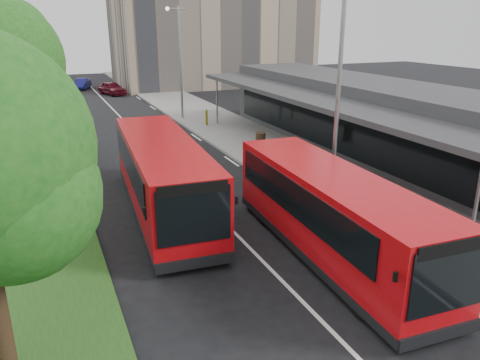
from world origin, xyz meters
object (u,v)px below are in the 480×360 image
object	(u,v)px
lamp_post_far	(179,56)
car_near	(112,88)
bus_main	(332,215)
bollard	(207,118)
lamp_post_near	(336,90)
tree_mid	(0,71)
tree_far	(9,47)
litter_bin	(260,141)
bus_second	(163,177)
car_far	(83,84)

from	to	relation	value
lamp_post_far	car_near	distance (m)	16.08
bus_main	bollard	size ratio (longest dim) A/B	9.32
lamp_post_near	lamp_post_far	xyz separation A→B (m)	(0.00, 20.00, 0.00)
lamp_post_far	car_near	bearing A→B (deg)	100.30
tree_mid	bus_main	bearing A→B (deg)	-47.95
tree_far	bus_main	bearing A→B (deg)	-67.59
lamp_post_near	litter_bin	bearing A→B (deg)	81.39
tree_mid	bus_second	xyz separation A→B (m)	(5.24, -4.57, -3.73)
bus_second	bus_main	bearing A→B (deg)	-50.71
lamp_post_near	car_near	size ratio (longest dim) A/B	2.06
car_far	bus_main	bearing A→B (deg)	-67.33
lamp_post_near	car_far	world-z (taller)	lamp_post_near
lamp_post_far	litter_bin	bearing A→B (deg)	-82.96
tree_far	lamp_post_near	distance (m)	22.08
bollard	car_far	bearing A→B (deg)	103.76
bollard	car_near	world-z (taller)	car_near
lamp_post_far	bollard	bearing A→B (deg)	-74.99
litter_bin	car_near	distance (m)	26.65
bus_second	litter_bin	bearing A→B (deg)	46.15
lamp_post_far	bus_second	bearing A→B (deg)	-108.59
car_far	tree_far	bearing A→B (deg)	-86.55
litter_bin	car_far	world-z (taller)	litter_bin
car_far	lamp_post_near	bearing A→B (deg)	-64.27
tree_mid	bus_main	xyz separation A→B (m)	(9.12, -10.11, -3.81)
car_near	bus_main	bearing A→B (deg)	-108.09
lamp_post_far	bus_main	xyz separation A→B (m)	(-2.01, -23.06, -3.32)
tree_far	lamp_post_far	size ratio (longest dim) A/B	1.08
bus_second	litter_bin	world-z (taller)	bus_second
lamp_post_near	car_near	world-z (taller)	lamp_post_near
bollard	bus_main	bearing A→B (deg)	-98.29
tree_far	car_near	distance (m)	18.92
tree_far	bollard	distance (m)	13.17
lamp_post_near	tree_far	bearing A→B (deg)	120.29
tree_mid	bollard	world-z (taller)	tree_mid
tree_far	car_far	world-z (taller)	tree_far
tree_mid	lamp_post_far	distance (m)	17.08
tree_mid	bus_main	distance (m)	14.14
tree_far	lamp_post_far	distance (m)	11.20
tree_far	bus_second	world-z (taller)	tree_far
litter_bin	bollard	world-z (taller)	bollard
tree_far	bus_main	xyz separation A→B (m)	(9.12, -22.11, -4.17)
lamp_post_far	litter_bin	xyz separation A→B (m)	(1.36, -11.02, -4.06)
lamp_post_near	bus_main	world-z (taller)	lamp_post_near
lamp_post_near	bollard	distance (m)	17.24
lamp_post_near	bollard	bearing A→B (deg)	87.00
lamp_post_far	lamp_post_near	bearing A→B (deg)	-90.00
bus_second	car_near	size ratio (longest dim) A/B	2.64
tree_mid	bus_second	size ratio (longest dim) A/B	0.79
tree_mid	tree_far	bearing A→B (deg)	90.00
tree_far	lamp_post_near	bearing A→B (deg)	-59.71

